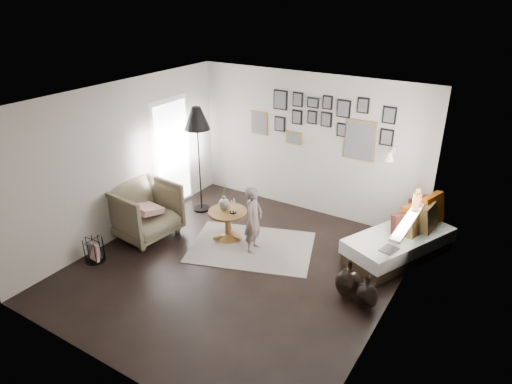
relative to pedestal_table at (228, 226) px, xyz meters
The scene contains 23 objects.
ground 0.95m from the pedestal_table, 47.64° to the right, with size 4.80×4.80×0.00m, color black.
wall_back 2.11m from the pedestal_table, 70.15° to the left, with size 4.50×4.50×0.00m, color #A39A8F.
wall_front 3.32m from the pedestal_table, 78.61° to the right, with size 4.50×4.50×0.00m, color #A39A8F.
wall_left 2.06m from the pedestal_table, 157.33° to the right, with size 4.80×4.80×0.00m, color #A39A8F.
wall_right 3.14m from the pedestal_table, 13.34° to the right, with size 4.80×4.80×0.00m, color #A39A8F.
ceiling 2.53m from the pedestal_table, 47.64° to the right, with size 4.80×4.80×0.00m, color white.
door_left 1.88m from the pedestal_table, 162.16° to the left, with size 0.00×2.14×2.14m.
window_right 2.96m from the pedestal_table, 13.30° to the left, with size 0.15×1.32×1.30m.
gallery_wall 2.45m from the pedestal_table, 61.92° to the left, with size 2.74×0.03×1.08m.
wall_sconce 2.88m from the pedestal_table, 33.81° to the left, with size 0.18×0.36×0.16m.
rug 0.55m from the pedestal_table, ahead, with size 1.97×1.38×0.01m, color beige.
pedestal_table is the anchor object (origin of this frame).
vase 0.43m from the pedestal_table, 165.96° to the left, with size 0.19×0.19×0.47m.
candles 0.41m from the pedestal_table, ahead, with size 0.11×0.11×0.24m.
daybed 2.82m from the pedestal_table, 21.37° to the left, with size 1.47×1.99×0.90m.
magazine_on_daybed 2.66m from the pedestal_table, ahead, with size 0.20×0.28×0.01m, color black.
armchair 1.45m from the pedestal_table, 152.90° to the right, with size 0.99×1.02×0.93m, color brown.
armchair_cushion 1.41m from the pedestal_table, 154.17° to the right, with size 0.42×0.42×0.11m, color beige.
floor_lamp 1.93m from the pedestal_table, 149.75° to the left, with size 0.47×0.47×2.01m.
magazine_basket 2.17m from the pedestal_table, 129.42° to the right, with size 0.31×0.31×0.38m.
demijohn_large 2.36m from the pedestal_table, 10.14° to the right, with size 0.37×0.37×0.55m.
demijohn_small 2.68m from the pedestal_table, 11.54° to the right, with size 0.32×0.32×0.50m.
child 0.66m from the pedestal_table, ahead, with size 0.41×0.27×1.11m, color #665351.
Camera 1 is at (3.36, -4.82, 3.98)m, focal length 32.00 mm.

